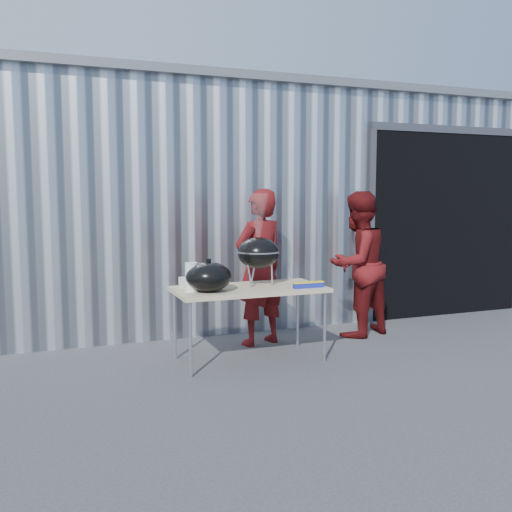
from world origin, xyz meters
name	(u,v)px	position (x,y,z in m)	size (l,w,h in m)	color
ground	(276,377)	(0.00, 0.00, 0.00)	(80.00, 80.00, 0.00)	#3A3A3D
building	(220,203)	(0.92, 4.59, 1.54)	(8.20, 6.20, 3.10)	silver
folding_table	(249,291)	(-0.05, 0.59, 0.71)	(1.50, 0.75, 0.75)	tan
kettle_grill	(258,244)	(0.08, 0.66, 1.17)	(0.43, 0.43, 0.93)	black
grill_lid	(209,277)	(-0.50, 0.49, 0.89)	(0.44, 0.44, 0.32)	black
paper_towels	(192,277)	(-0.65, 0.54, 0.89)	(0.12, 0.12, 0.28)	white
white_tub	(190,282)	(-0.60, 0.80, 0.80)	(0.20, 0.15, 0.10)	white
foil_box	(308,285)	(0.49, 0.34, 0.78)	(0.32, 0.06, 0.06)	#172395
person_cook	(260,267)	(0.29, 1.15, 0.87)	(0.63, 0.42, 1.74)	#580F10
person_bystander	(358,264)	(1.51, 1.11, 0.86)	(0.83, 0.65, 1.71)	#580F10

